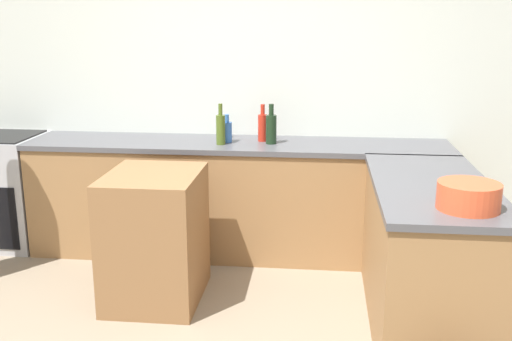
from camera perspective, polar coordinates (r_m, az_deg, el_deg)
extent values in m
cube|color=silver|center=(4.98, -1.29, 8.34)|extent=(8.00, 0.06, 2.70)
cube|color=olive|center=(4.84, -1.75, -2.86)|extent=(3.30, 0.62, 0.88)
cube|color=#4C4C51|center=(4.72, -1.79, 2.49)|extent=(3.33, 0.65, 0.04)
cube|color=olive|center=(3.85, 15.94, -8.04)|extent=(0.66, 1.50, 0.88)
cube|color=#4C4C51|center=(3.71, 16.43, -1.43)|extent=(0.69, 1.53, 0.04)
cube|color=#ADADB2|center=(5.48, -23.19, -1.76)|extent=(0.71, 0.62, 0.92)
cube|color=brown|center=(4.11, -9.58, -6.25)|extent=(0.61, 0.73, 0.88)
cylinder|color=#DB512D|center=(3.24, 19.59, -2.30)|extent=(0.32, 0.32, 0.14)
cylinder|color=#386BB7|center=(4.70, -2.79, 3.67)|extent=(0.08, 0.08, 0.16)
cylinder|color=#386BB7|center=(4.68, -2.80, 4.99)|extent=(0.04, 0.04, 0.06)
cylinder|color=red|center=(4.73, 0.64, 4.08)|extent=(0.07, 0.07, 0.21)
cylinder|color=red|center=(4.71, 0.64, 5.83)|extent=(0.03, 0.03, 0.08)
cylinder|color=silver|center=(4.86, -3.25, 3.91)|extent=(0.08, 0.08, 0.14)
cylinder|color=silver|center=(4.84, -3.27, 5.07)|extent=(0.04, 0.04, 0.06)
cylinder|color=black|center=(4.64, 1.45, 3.93)|extent=(0.08, 0.08, 0.22)
cylinder|color=black|center=(4.61, 1.47, 5.82)|extent=(0.04, 0.04, 0.09)
cylinder|color=#475B1E|center=(4.61, -3.38, 3.88)|extent=(0.07, 0.07, 0.23)
cylinder|color=#475B1E|center=(4.59, -3.41, 5.83)|extent=(0.03, 0.03, 0.09)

